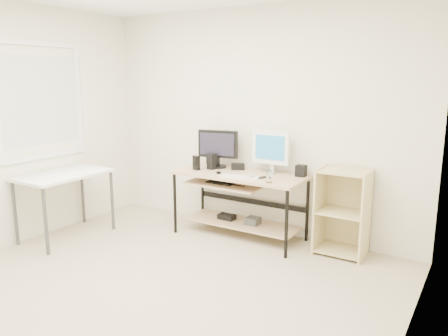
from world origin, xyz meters
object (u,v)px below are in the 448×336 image
shelf_unit (344,211)px  white_imac (271,148)px  side_table (64,180)px  black_monitor (218,146)px  audio_controller (196,163)px  desk (238,191)px

shelf_unit → white_imac: bearing=177.4°
side_table → white_imac: size_ratio=2.07×
black_monitor → side_table: bearing=-148.3°
shelf_unit → audio_controller: (-1.67, -0.27, 0.38)m
black_monitor → audio_controller: black_monitor is taller
side_table → audio_controller: size_ratio=5.91×
side_table → shelf_unit: shelf_unit is taller
desk → side_table: same height
shelf_unit → audio_controller: bearing=-170.9°
desk → shelf_unit: bearing=7.8°
desk → audio_controller: 0.59m
white_imac → audio_controller: 0.88m
side_table → black_monitor: (1.30, 1.20, 0.34)m
black_monitor → white_imac: 0.67m
side_table → desk: bearing=32.7°
shelf_unit → black_monitor: 1.63m
desk → side_table: 1.97m
desk → side_table: bearing=-147.3°
side_table → audio_controller: 1.51m
desk → audio_controller: bearing=-168.0°
side_table → shelf_unit: (2.83, 1.22, -0.22)m
black_monitor → shelf_unit: bearing=-10.4°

